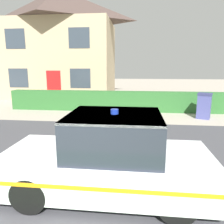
% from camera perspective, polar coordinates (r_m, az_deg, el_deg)
% --- Properties ---
extents(road_strip, '(28.00, 6.29, 0.01)m').
position_cam_1_polar(road_strip, '(6.46, -4.53, -10.00)').
color(road_strip, '#424247').
rests_on(road_strip, ground).
extents(garden_hedge, '(12.83, 0.62, 1.07)m').
position_cam_1_polar(garden_hedge, '(11.88, 3.76, 2.83)').
color(garden_hedge, '#2D662D').
rests_on(garden_hedge, ground).
extents(police_car, '(3.86, 1.66, 1.65)m').
position_cam_1_polar(police_car, '(4.19, -0.80, -11.98)').
color(police_car, black).
rests_on(police_car, road_strip).
extents(house_left, '(8.40, 5.69, 8.04)m').
position_cam_1_polar(house_left, '(18.31, -13.29, 16.96)').
color(house_left, tan).
rests_on(house_left, ground).
extents(wheelie_bin, '(0.77, 0.75, 1.19)m').
position_cam_1_polar(wheelie_bin, '(11.00, 22.92, 1.52)').
color(wheelie_bin, '#474C8C').
rests_on(wheelie_bin, ground).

